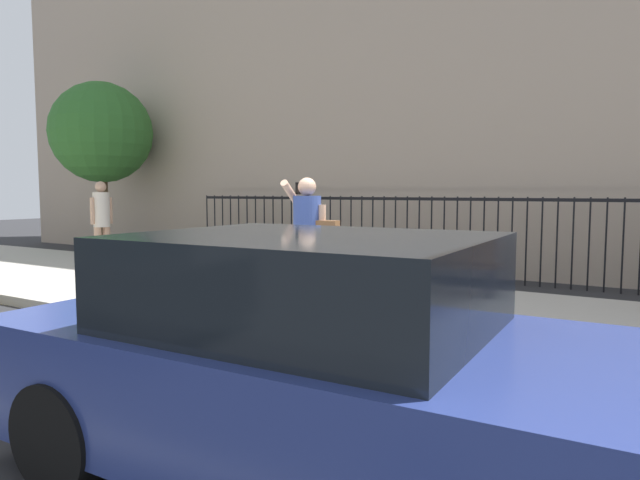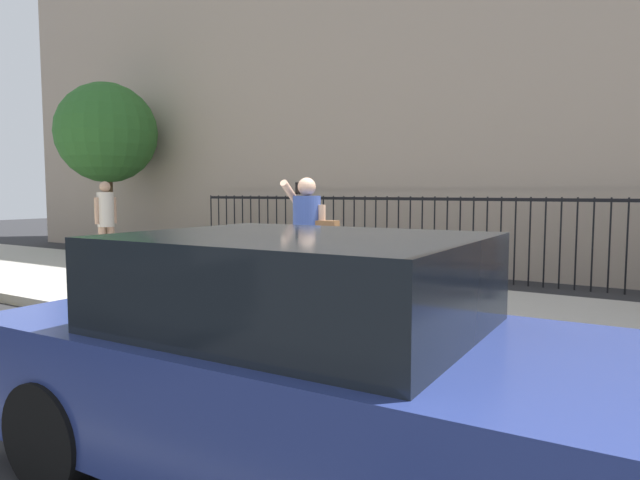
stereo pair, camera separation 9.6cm
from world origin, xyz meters
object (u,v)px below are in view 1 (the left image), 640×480
object	(u,v)px
pedestrian_on_phone	(309,237)
pedestrian_walking	(102,217)
parked_hatchback	(332,366)
street_tree_near	(101,133)

from	to	relation	value
pedestrian_on_phone	pedestrian_walking	size ratio (longest dim) A/B	0.98
parked_hatchback	street_tree_near	xyz separation A→B (m)	(-11.10, 7.01, 2.52)
parked_hatchback	pedestrian_walking	size ratio (longest dim) A/B	2.42
parked_hatchback	street_tree_near	world-z (taller)	street_tree_near
pedestrian_walking	street_tree_near	world-z (taller)	street_tree_near
parked_hatchback	street_tree_near	size ratio (longest dim) A/B	0.94
parked_hatchback	pedestrian_on_phone	world-z (taller)	pedestrian_on_phone
parked_hatchback	pedestrian_walking	distance (m)	9.90
parked_hatchback	pedestrian_on_phone	distance (m)	3.73
pedestrian_walking	street_tree_near	size ratio (longest dim) A/B	0.39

